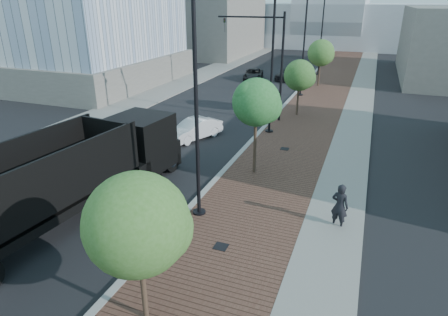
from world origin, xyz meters
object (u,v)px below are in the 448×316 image
(dump_truck, at_px, (96,170))
(dark_car_mid, at_px, (253,74))
(pedestrian, at_px, (340,206))
(white_sedan, at_px, (194,129))

(dump_truck, height_order, dark_car_mid, dump_truck)
(dark_car_mid, height_order, pedestrian, pedestrian)
(dark_car_mid, xyz_separation_m, pedestrian, (12.50, -29.28, 0.35))
(dump_truck, xyz_separation_m, white_sedan, (0.49, 9.47, -0.89))
(dump_truck, xyz_separation_m, dark_car_mid, (-1.83, 30.93, -0.95))
(white_sedan, relative_size, dark_car_mid, 0.91)
(dump_truck, height_order, white_sedan, dump_truck)
(pedestrian, bearing_deg, dark_car_mid, -48.89)
(white_sedan, bearing_deg, pedestrian, -14.09)
(dump_truck, relative_size, dark_car_mid, 3.08)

